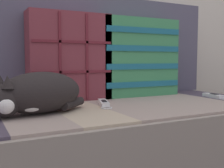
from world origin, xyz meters
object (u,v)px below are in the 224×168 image
Objects in this scene: couch at (96,147)px; throw_pillow_striped at (138,58)px; throw_pillow_quilted at (69,57)px; sleeping_cat at (35,94)px; game_remote_near at (104,103)px; game_remote_far at (214,96)px.

couch is 0.58m from throw_pillow_striped.
throw_pillow_quilted reaches higher than sleeping_cat.
couch is 3.75× the size of throw_pillow_striped.
game_remote_near is (0.32, 0.08, -0.07)m from sleeping_cat.
game_remote_near reaches higher than couch.
throw_pillow_striped is at bearing 140.67° from game_remote_far.
throw_pillow_quilted reaches higher than game_remote_near.
couch is at bearing 18.50° from sleeping_cat.
sleeping_cat is 1.89× the size of game_remote_near.
sleeping_cat is at bearing -166.66° from game_remote_near.
couch is at bearing 174.46° from game_remote_far.
sleeping_cat is at bearing -128.42° from throw_pillow_quilted.
throw_pillow_quilted is at bearing 51.58° from sleeping_cat.
throw_pillow_quilted is 0.92× the size of throw_pillow_striped.
game_remote_near is (0.09, -0.22, -0.21)m from throw_pillow_quilted.
sleeping_cat reaches higher than game_remote_far.
throw_pillow_quilted is 2.10× the size of game_remote_near.
couch is at bearing 144.71° from game_remote_near.
game_remote_near is at bearing 176.08° from game_remote_far.
sleeping_cat is at bearing -155.30° from throw_pillow_striped.
sleeping_cat is 0.97m from game_remote_far.
couch is 0.41m from sleeping_cat.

